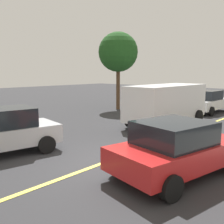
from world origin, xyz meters
TOP-DOWN VIEW (x-y plane):
  - ground_plane at (0.00, 0.00)m, footprint 80.00×80.00m
  - lane_marking_centre at (3.00, 0.00)m, footprint 28.00×0.16m
  - white_van at (6.49, 1.65)m, footprint 5.26×2.38m
  - car_red_far_lane at (0.56, -2.20)m, footprint 4.29×2.73m
  - car_white_crossing at (12.43, 1.84)m, footprint 4.25×2.18m
  - car_silver_near_curb at (-1.92, 3.35)m, footprint 4.34×2.57m
  - tree_left_verge at (9.35, 7.62)m, footprint 2.99×2.99m

SIDE VIEW (x-z plane):
  - ground_plane at x=0.00m, z-range 0.00..0.00m
  - lane_marking_centre at x=3.00m, z-range 0.00..0.01m
  - car_red_far_lane at x=0.56m, z-range 0.01..1.57m
  - car_white_crossing at x=12.43m, z-range 0.01..1.60m
  - car_silver_near_curb at x=-1.92m, z-range 0.00..1.64m
  - white_van at x=6.49m, z-range 0.17..2.37m
  - tree_left_verge at x=9.35m, z-range 1.41..7.29m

